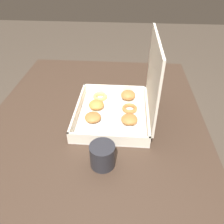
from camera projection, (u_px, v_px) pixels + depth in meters
name	position (u px, v px, depth m)	size (l,w,h in m)	color
ground_plane	(102.00, 207.00, 1.34)	(8.00, 8.00, 0.00)	#42382D
dining_table	(98.00, 134.00, 0.96)	(1.07, 0.87, 0.72)	#38281E
donut_box	(122.00, 104.00, 0.86)	(0.34, 0.30, 0.33)	silver
coffee_mug	(102.00, 155.00, 0.68)	(0.08, 0.08, 0.08)	#232328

